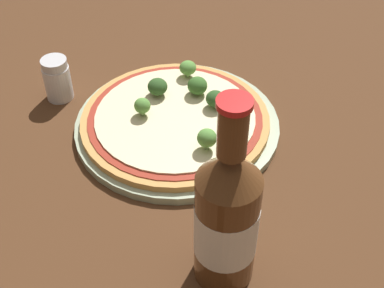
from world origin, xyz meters
TOP-DOWN VIEW (x-y plane):
  - ground_plane at (0.00, 0.00)m, footprint 3.00×3.00m
  - plate at (0.00, -0.03)m, footprint 0.30×0.30m
  - pizza at (0.00, -0.03)m, footprint 0.27×0.27m
  - broccoli_floret_0 at (0.09, 0.01)m, footprint 0.03×0.03m
  - broccoli_floret_1 at (-0.06, -0.03)m, footprint 0.03×0.03m
  - broccoli_floret_2 at (-0.07, 0.04)m, footprint 0.03×0.03m
  - broccoli_floret_3 at (-0.02, 0.02)m, footprint 0.03×0.03m
  - broccoli_floret_4 at (-0.03, -0.07)m, footprint 0.02×0.02m
  - broccoli_floret_5 at (0.02, 0.03)m, footprint 0.03×0.03m
  - broccoli_floret_6 at (0.08, -0.04)m, footprint 0.03×0.03m
  - beer_bottle at (0.23, -0.12)m, footprint 0.07×0.07m
  - pepper_shaker at (-0.17, -0.14)m, footprint 0.04×0.04m

SIDE VIEW (x-z plane):
  - ground_plane at x=0.00m, z-range 0.00..0.00m
  - plate at x=0.00m, z-range 0.00..0.01m
  - pizza at x=0.00m, z-range 0.01..0.03m
  - pepper_shaker at x=-0.17m, z-range 0.00..0.07m
  - broccoli_floret_5 at x=0.02m, z-range 0.03..0.05m
  - broccoli_floret_1 at x=-0.06m, z-range 0.03..0.05m
  - broccoli_floret_3 at x=-0.02m, z-range 0.03..0.05m
  - broccoli_floret_2 at x=-0.07m, z-range 0.03..0.05m
  - broccoli_floret_4 at x=-0.03m, z-range 0.03..0.06m
  - broccoli_floret_6 at x=0.08m, z-range 0.03..0.06m
  - broccoli_floret_0 at x=0.09m, z-range 0.03..0.06m
  - beer_bottle at x=0.23m, z-range -0.03..0.21m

